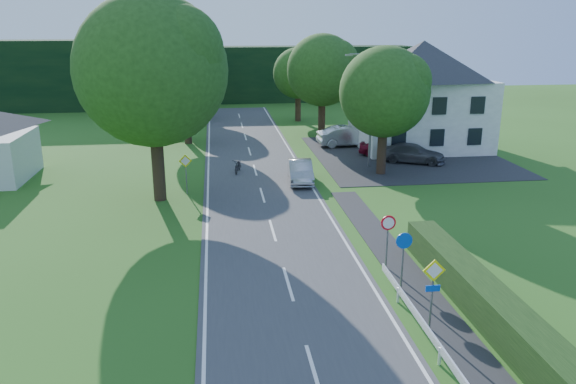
{
  "coord_description": "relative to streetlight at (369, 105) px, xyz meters",
  "views": [
    {
      "loc": [
        -2.62,
        -8.08,
        9.98
      ],
      "look_at": [
        0.92,
        19.15,
        1.65
      ],
      "focal_mm": 35.0,
      "sensor_mm": 36.0,
      "label": 1
    }
  ],
  "objects": [
    {
      "name": "motorcycle",
      "position": [
        -9.26,
        -0.46,
        -3.95
      ],
      "size": [
        1.0,
        1.89,
        0.94
      ],
      "primitive_type": "imported",
      "rotation": [
        0.0,
        0.0,
        -0.22
      ],
      "color": "black",
      "rests_on": "road"
    },
    {
      "name": "line_edge_left",
      "position": [
        -11.31,
        -10.0,
        -4.42
      ],
      "size": [
        0.12,
        80.0,
        0.01
      ],
      "primitive_type": "cube",
      "color": "white",
      "rests_on": "road"
    },
    {
      "name": "parking_pad",
      "position": [
        3.94,
        3.0,
        -4.44
      ],
      "size": [
        14.0,
        16.0,
        0.04
      ],
      "primitive_type": "cube",
      "color": "#272629",
      "rests_on": "ground"
    },
    {
      "name": "moving_car",
      "position": [
        -5.36,
        -3.4,
        -3.72
      ],
      "size": [
        1.8,
        4.36,
        1.4
      ],
      "primitive_type": "imported",
      "rotation": [
        0.0,
        0.0,
        -0.08
      ],
      "color": "#A7A6AB",
      "rests_on": "road"
    },
    {
      "name": "tree_right_far",
      "position": [
        -1.06,
        12.0,
        0.08
      ],
      "size": [
        7.4,
        7.4,
        9.09
      ],
      "primitive_type": null,
      "color": "#204414",
      "rests_on": "ground"
    },
    {
      "name": "line_centre",
      "position": [
        -8.06,
        -10.0,
        -4.42
      ],
      "size": [
        0.12,
        80.0,
        0.01
      ],
      "primitive_type": null,
      "color": "white",
      "rests_on": "road"
    },
    {
      "name": "tree_left_far",
      "position": [
        -13.06,
        10.0,
        -0.17
      ],
      "size": [
        7.0,
        7.0,
        8.58
      ],
      "primitive_type": null,
      "color": "#204414",
      "rests_on": "ground"
    },
    {
      "name": "tree_right_back",
      "position": [
        -2.06,
        20.0,
        -0.68
      ],
      "size": [
        6.2,
        6.2,
        7.56
      ],
      "primitive_type": null,
      "color": "#204414",
      "rests_on": "ground"
    },
    {
      "name": "sign_speed_limit",
      "position": [
        -3.76,
        -17.03,
        -2.7
      ],
      "size": [
        0.64,
        0.11,
        2.37
      ],
      "color": "slate",
      "rests_on": "ground"
    },
    {
      "name": "house_white",
      "position": [
        5.94,
        6.0,
        -0.06
      ],
      "size": [
        10.6,
        8.4,
        8.6
      ],
      "color": "silver",
      "rests_on": "ground"
    },
    {
      "name": "parked_car_silver_a",
      "position": [
        0.22,
        7.0,
        -3.59
      ],
      "size": [
        5.12,
        1.96,
        1.67
      ],
      "primitive_type": "imported",
      "rotation": [
        0.0,
        0.0,
        1.61
      ],
      "color": "silver",
      "rests_on": "parking_pad"
    },
    {
      "name": "parked_car_red",
      "position": [
        2.22,
        3.0,
        -3.76
      ],
      "size": [
        4.22,
        3.17,
        1.34
      ],
      "primitive_type": "imported",
      "rotation": [
        0.0,
        0.0,
        1.11
      ],
      "color": "maroon",
      "rests_on": "parking_pad"
    },
    {
      "name": "treeline_right",
      "position": [
        -0.06,
        36.0,
        -0.96
      ],
      "size": [
        30.0,
        5.0,
        7.0
      ],
      "primitive_type": "cube",
      "color": "black",
      "rests_on": "ground"
    },
    {
      "name": "tree_main",
      "position": [
        -14.06,
        -6.0,
        1.36
      ],
      "size": [
        9.4,
        9.4,
        11.64
      ],
      "primitive_type": null,
      "color": "#204414",
      "rests_on": "ground"
    },
    {
      "name": "parked_car_grey",
      "position": [
        3.69,
        0.8,
        -3.74
      ],
      "size": [
        5.04,
        3.76,
        1.36
      ],
      "primitive_type": "imported",
      "rotation": [
        0.0,
        0.0,
        1.12
      ],
      "color": "#515055",
      "rests_on": "parking_pad"
    },
    {
      "name": "sign_priority_left",
      "position": [
        -12.56,
        -5.02,
        -2.75
      ],
      "size": [
        0.78,
        0.09,
        2.44
      ],
      "color": "slate",
      "rests_on": "ground"
    },
    {
      "name": "parasol",
      "position": [
        4.7,
        3.89,
        -3.46
      ],
      "size": [
        2.15,
        2.19,
        1.93
      ],
      "primitive_type": "imported",
      "rotation": [
        0.0,
        0.0,
        0.03
      ],
      "color": "red",
      "rests_on": "parking_pad"
    },
    {
      "name": "sign_priority_right",
      "position": [
        -3.76,
        -22.02,
        -2.67
      ],
      "size": [
        0.78,
        0.09,
        2.59
      ],
      "color": "slate",
      "rests_on": "ground"
    },
    {
      "name": "parked_car_silver_b",
      "position": [
        6.74,
        4.0,
        -3.74
      ],
      "size": [
        5.05,
        2.57,
        1.37
      ],
      "primitive_type": "imported",
      "rotation": [
        0.0,
        0.0,
        1.63
      ],
      "color": "#AEADB5",
      "rests_on": "parking_pad"
    },
    {
      "name": "tree_right_mid",
      "position": [
        0.44,
        -2.0,
        -0.17
      ],
      "size": [
        7.0,
        7.0,
        8.58
      ],
      "primitive_type": null,
      "color": "#204414",
      "rests_on": "ground"
    },
    {
      "name": "line_edge_right",
      "position": [
        -4.81,
        -10.0,
        -4.42
      ],
      "size": [
        0.12,
        80.0,
        0.01
      ],
      "primitive_type": "cube",
      "color": "white",
      "rests_on": "road"
    },
    {
      "name": "tree_left_back",
      "position": [
        -12.56,
        22.0,
        -0.43
      ],
      "size": [
        6.6,
        6.6,
        8.07
      ],
      "primitive_type": null,
      "color": "#204414",
      "rests_on": "ground"
    },
    {
      "name": "streetlight",
      "position": [
        0.0,
        0.0,
        0.0
      ],
      "size": [
        2.03,
        0.18,
        8.0
      ],
      "color": "slate",
      "rests_on": "ground"
    },
    {
      "name": "road",
      "position": [
        -8.06,
        -10.0,
        -4.44
      ],
      "size": [
        7.0,
        80.0,
        0.04
      ],
      "primitive_type": "cube",
      "color": "#3E3E40",
      "rests_on": "ground"
    },
    {
      "name": "sign_roundabout",
      "position": [
        -3.76,
        -19.02,
        -2.79
      ],
      "size": [
        0.64,
        0.08,
        2.37
      ],
      "color": "slate",
      "rests_on": "ground"
    }
  ]
}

